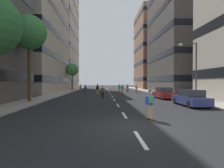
# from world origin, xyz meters

# --- Properties ---
(ground_plane) EXTENTS (165.74, 165.74, 0.00)m
(ground_plane) POSITION_xyz_m (0.00, 27.62, 0.00)
(ground_plane) COLOR black
(sidewalk_left) EXTENTS (2.86, 75.96, 0.14)m
(sidewalk_left) POSITION_xyz_m (-9.33, 31.08, 0.07)
(sidewalk_left) COLOR #9E9991
(sidewalk_left) RESTS_ON ground_plane
(sidewalk_right) EXTENTS (2.86, 75.96, 0.14)m
(sidewalk_right) POSITION_xyz_m (9.33, 31.08, 0.07)
(sidewalk_right) COLOR #9E9991
(sidewalk_right) RESTS_ON ground_plane
(lane_markings) EXTENTS (0.16, 62.20, 0.01)m
(lane_markings) POSITION_xyz_m (0.00, 28.00, 0.00)
(lane_markings) COLOR silver
(lane_markings) RESTS_ON ground_plane
(building_left_mid) EXTENTS (17.39, 22.25, 32.38)m
(building_left_mid) POSITION_xyz_m (-19.40, 29.90, 16.28)
(building_left_mid) COLOR #B2A893
(building_left_mid) RESTS_ON ground_plane
(building_left_far) EXTENTS (17.39, 19.78, 35.43)m
(building_left_far) POSITION_xyz_m (-19.40, 51.63, 17.81)
(building_left_far) COLOR #BCB29E
(building_left_far) RESTS_ON ground_plane
(building_right_mid) EXTENTS (17.39, 18.12, 24.18)m
(building_right_mid) POSITION_xyz_m (19.40, 29.90, 12.18)
(building_right_mid) COLOR #4C4744
(building_right_mid) RESTS_ON ground_plane
(building_right_far) EXTENTS (17.39, 16.24, 26.46)m
(building_right_far) POSITION_xyz_m (19.40, 51.63, 13.32)
(building_right_far) COLOR #9E6B51
(building_right_far) RESTS_ON ground_plane
(parked_car_near) EXTENTS (1.82, 4.40, 1.52)m
(parked_car_near) POSITION_xyz_m (6.70, 7.18, 0.70)
(parked_car_near) COLOR navy
(parked_car_near) RESTS_ON ground_plane
(parked_car_mid) EXTENTS (1.82, 4.40, 1.52)m
(parked_car_mid) POSITION_xyz_m (6.70, 14.42, 0.70)
(parked_car_mid) COLOR maroon
(parked_car_mid) RESTS_ON ground_plane
(street_tree_near) EXTENTS (3.24, 3.24, 6.96)m
(street_tree_near) POSITION_xyz_m (-9.33, 37.43, 5.43)
(street_tree_near) COLOR #4C3823
(street_tree_near) RESTS_ON sidewalk_left
(street_tree_mid) EXTENTS (3.70, 3.70, 9.27)m
(street_tree_mid) POSITION_xyz_m (-9.33, 10.66, 7.49)
(street_tree_mid) COLOR #4C3823
(street_tree_mid) RESTS_ON sidewalk_left
(streetlamp_right) EXTENTS (2.13, 0.30, 6.50)m
(streetlamp_right) POSITION_xyz_m (8.68, 10.51, 4.14)
(streetlamp_right) COLOR #3F3F44
(streetlamp_right) RESTS_ON sidewalk_right
(skater_0) EXTENTS (0.57, 0.92, 1.78)m
(skater_0) POSITION_xyz_m (-2.31, 21.78, 0.98)
(skater_0) COLOR brown
(skater_0) RESTS_ON ground_plane
(skater_1) EXTENTS (0.55, 0.91, 1.78)m
(skater_1) POSITION_xyz_m (1.34, 1.47, 1.02)
(skater_1) COLOR brown
(skater_1) RESTS_ON ground_plane
(skater_2) EXTENTS (0.57, 0.92, 1.78)m
(skater_2) POSITION_xyz_m (5.62, 27.53, 1.02)
(skater_2) COLOR brown
(skater_2) RESTS_ON ground_plane
(skater_3) EXTENTS (0.56, 0.92, 1.78)m
(skater_3) POSITION_xyz_m (4.10, 30.14, 0.98)
(skater_3) COLOR brown
(skater_3) RESTS_ON ground_plane
(skater_4) EXTENTS (0.55, 0.92, 1.78)m
(skater_4) POSITION_xyz_m (2.47, 26.14, 0.98)
(skater_4) COLOR brown
(skater_4) RESTS_ON ground_plane
(skater_5) EXTENTS (0.57, 0.92, 1.78)m
(skater_5) POSITION_xyz_m (-2.73, 35.76, 1.02)
(skater_5) COLOR brown
(skater_5) RESTS_ON ground_plane
(skater_6) EXTENTS (0.55, 0.91, 1.78)m
(skater_6) POSITION_xyz_m (-1.45, 14.54, 1.02)
(skater_6) COLOR brown
(skater_6) RESTS_ON ground_plane
(skater_7) EXTENTS (0.56, 0.92, 1.78)m
(skater_7) POSITION_xyz_m (-6.77, 34.26, 1.02)
(skater_7) COLOR brown
(skater_7) RESTS_ON ground_plane
(skater_8) EXTENTS (0.56, 0.92, 1.78)m
(skater_8) POSITION_xyz_m (2.86, 36.57, 0.98)
(skater_8) COLOR brown
(skater_8) RESTS_ON ground_plane
(skater_9) EXTENTS (0.57, 0.92, 1.78)m
(skater_9) POSITION_xyz_m (-4.81, 25.73, 1.02)
(skater_9) COLOR brown
(skater_9) RESTS_ON ground_plane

